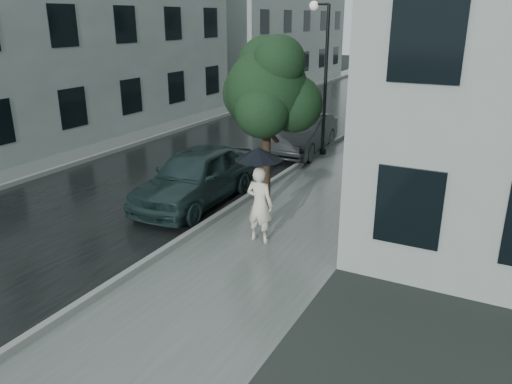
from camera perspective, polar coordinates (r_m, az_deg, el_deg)
The scene contains 14 objects.
ground at distance 10.07m, azimuth -4.65°, elevation -9.85°, with size 120.00×120.00×0.00m, color black.
sidewalk at distance 20.51m, azimuth 14.01°, elevation 4.99°, with size 3.50×60.00×0.01m, color slate.
kerb_near at distance 20.97m, azimuth 9.18°, elevation 5.83°, with size 0.15×60.00×0.15m, color slate.
asphalt_road at distance 22.29m, azimuth 0.57°, elevation 6.69°, with size 6.85×60.00×0.00m, color black.
kerb_far at distance 24.02m, azimuth -6.96°, elevation 7.66°, with size 0.15×60.00×0.15m, color slate.
sidewalk_far at distance 24.56m, azimuth -8.76°, elevation 7.67°, with size 1.70×60.00×0.01m, color #4C5451.
building_far_a at distance 24.08m, azimuth -23.99°, elevation 17.46°, with size 7.02×20.00×9.50m.
building_far_b at distance 41.74m, azimuth 1.15°, elevation 18.16°, with size 7.02×18.00×8.00m.
pedestrian at distance 11.28m, azimuth 0.42°, elevation -1.43°, with size 0.65×0.42×1.77m, color silver.
umbrella at distance 10.91m, azimuth 0.29°, elevation 4.40°, with size 1.09×1.09×1.34m.
street_tree at distance 13.10m, azimuth 1.42°, elevation 11.69°, with size 2.79×2.53×4.52m.
lamp_post at distance 18.59m, azimuth 7.56°, elevation 13.65°, with size 0.85×0.32×5.43m.
car_near at distance 13.79m, azimuth -6.88°, elevation 1.83°, with size 1.82×4.53×1.54m, color #1B2E2E.
car_far at distance 19.08m, azimuth 5.42°, elevation 6.65°, with size 1.52×4.36×1.44m, color black.
Camera 1 is at (4.75, -7.40, 4.91)m, focal length 35.00 mm.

